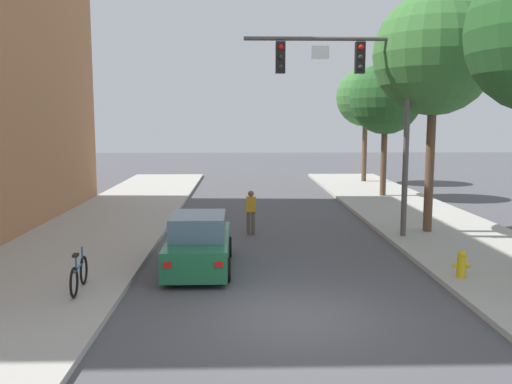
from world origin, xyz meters
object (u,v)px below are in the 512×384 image
Objects in this scene: bicycle_leaning at (79,275)px; street_tree_farthest at (366,97)px; car_lead_green at (199,244)px; street_tree_second at (434,55)px; fire_hydrant at (462,264)px; traffic_signal_mast at (362,88)px; pedestrian_crossing_road at (251,210)px; street_tree_third at (386,99)px.

street_tree_farthest reaches higher than bicycle_leaning.
street_tree_second reaches higher than car_lead_green.
car_lead_green is 7.12m from fire_hydrant.
traffic_signal_mast reaches higher than pedestrian_crossing_road.
car_lead_green is at bearing -151.48° from street_tree_second.
pedestrian_crossing_road is 0.19× the size of street_tree_second.
street_tree_third reaches higher than fire_hydrant.
car_lead_green is 23.63m from street_tree_farthest.
street_tree_farthest is (12.19, 23.45, 5.19)m from bicycle_leaning.
street_tree_third reaches higher than bicycle_leaning.
bicycle_leaning is 26.94m from street_tree_farthest.
car_lead_green is at bearing -114.29° from street_tree_farthest.
street_tree_second is at bearing 28.52° from car_lead_green.
street_tree_farthest is (4.12, 17.44, 0.43)m from traffic_signal_mast.
pedestrian_crossing_road is 8.28m from fire_hydrant.
street_tree_third is at bearing -94.46° from street_tree_farthest.
fire_hydrant is at bearing -96.45° from street_tree_farthest.
car_lead_green is at bearing 167.37° from fire_hydrant.
street_tree_second reaches higher than street_tree_farthest.
street_tree_second is (1.15, 5.96, 6.01)m from fire_hydrant.
bicycle_leaning is at bearing -147.74° from street_tree_second.
traffic_signal_mast is 4.24× the size of bicycle_leaning.
street_tree_third is at bearing 82.66° from fire_hydrant.
car_lead_green is 0.56× the size of street_tree_farthest.
pedestrian_crossing_road is at bearing 163.47° from traffic_signal_mast.
street_tree_farthest reaches higher than traffic_signal_mast.
traffic_signal_mast reaches higher than bicycle_leaning.
traffic_signal_mast is 3.08m from street_tree_second.
car_lead_green is 3.61m from bicycle_leaning.
car_lead_green is at bearing -122.57° from street_tree_third.
fire_hydrant is (9.63, 0.85, -0.03)m from bicycle_leaning.
traffic_signal_mast is at bearing 33.85° from car_lead_green.
pedestrian_crossing_road is (-3.80, 1.13, -4.39)m from traffic_signal_mast.
street_tree_farthest is at bearing 83.55° from fire_hydrant.
traffic_signal_mast is at bearing -163.72° from street_tree_second.
car_lead_green is 2.59× the size of pedestrian_crossing_road.
traffic_signal_mast reaches higher than street_tree_third.
street_tree_second is 1.20× the size of street_tree_third.
traffic_signal_mast is at bearing -108.95° from street_tree_third.
pedestrian_crossing_road is at bearing -115.91° from street_tree_farthest.
fire_hydrant is at bearing -12.63° from car_lead_green.
bicycle_leaning is at bearing -125.33° from street_tree_third.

